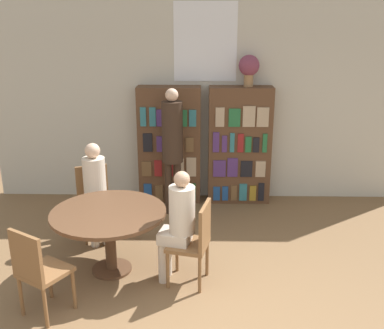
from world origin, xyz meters
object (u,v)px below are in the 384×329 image
object	(u,v)px
flower_vase	(249,67)
librarian_standing	(172,139)
bookshelf_left	(170,145)
reading_table	(109,221)
chair_near_camera	(38,269)
seated_reader_left	(96,187)
chair_left_side	(94,197)
seated_reader_right	(178,220)
chair_far_side	(195,239)
bookshelf_right	(239,146)

from	to	relation	value
flower_vase	librarian_standing	xyz separation A→B (m)	(-1.06, -0.51, -0.92)
bookshelf_left	reading_table	xyz separation A→B (m)	(-0.52, -2.06, -0.26)
flower_vase	chair_near_camera	xyz separation A→B (m)	(-2.15, -2.88, -1.51)
reading_table	seated_reader_left	distance (m)	0.79
chair_near_camera	chair_left_side	size ratio (longest dim) A/B	1.00
flower_vase	librarian_standing	world-z (taller)	flower_vase
bookshelf_left	seated_reader_right	distance (m)	2.26
chair_left_side	seated_reader_right	distance (m)	1.56
seated_reader_left	seated_reader_right	xyz separation A→B (m)	(1.05, -0.90, -0.02)
chair_near_camera	reading_table	bearing A→B (deg)	90.00
bookshelf_left	flower_vase	size ratio (longest dim) A/B	3.92
chair_near_camera	chair_far_side	world-z (taller)	same
bookshelf_left	seated_reader_left	size ratio (longest dim) A/B	1.39
reading_table	seated_reader_left	xyz separation A→B (m)	(-0.30, 0.72, 0.12)
chair_far_side	seated_reader_left	world-z (taller)	seated_reader_left
chair_left_side	chair_far_side	world-z (taller)	same
seated_reader_left	librarian_standing	bearing A→B (deg)	-159.41
bookshelf_right	bookshelf_left	bearing A→B (deg)	179.99
flower_vase	seated_reader_left	distance (m)	2.70
bookshelf_left	seated_reader_left	xyz separation A→B (m)	(-0.82, -1.34, -0.15)
reading_table	seated_reader_right	world-z (taller)	seated_reader_right
chair_near_camera	seated_reader_left	world-z (taller)	seated_reader_left
seated_reader_left	librarian_standing	xyz separation A→B (m)	(0.89, 0.84, 0.37)
bookshelf_right	chair_far_side	bearing A→B (deg)	-105.36
flower_vase	chair_far_side	size ratio (longest dim) A/B	0.49
reading_table	chair_left_side	bearing A→B (deg)	112.66
bookshelf_right	librarian_standing	world-z (taller)	librarian_standing
seated_reader_left	seated_reader_right	distance (m)	1.38
bookshelf_right	librarian_standing	bearing A→B (deg)	-152.51
flower_vase	chair_left_side	world-z (taller)	flower_vase
seated_reader_left	chair_near_camera	bearing A→B (deg)	60.00
bookshelf_right	seated_reader_right	distance (m)	2.38
seated_reader_right	chair_left_side	bearing A→B (deg)	59.96
bookshelf_left	flower_vase	bearing A→B (deg)	0.24
reading_table	chair_near_camera	xyz separation A→B (m)	(-0.50, -0.82, -0.10)
seated_reader_right	seated_reader_left	bearing A→B (deg)	62.96
chair_far_side	seated_reader_left	bearing A→B (deg)	66.00
chair_left_side	librarian_standing	size ratio (longest dim) A/B	0.50
seated_reader_left	reading_table	bearing A→B (deg)	90.00
seated_reader_left	seated_reader_right	world-z (taller)	seated_reader_left
chair_near_camera	librarian_standing	bearing A→B (deg)	96.66
reading_table	flower_vase	bearing A→B (deg)	51.30
bookshelf_right	flower_vase	distance (m)	1.15
bookshelf_left	seated_reader_left	distance (m)	1.58
chair_left_side	librarian_standing	xyz separation A→B (m)	(0.96, 0.68, 0.59)
librarian_standing	chair_near_camera	bearing A→B (deg)	-114.68
chair_near_camera	seated_reader_right	distance (m)	1.42
bookshelf_left	chair_near_camera	size ratio (longest dim) A/B	1.93
chair_near_camera	chair_far_side	distance (m)	1.55
librarian_standing	seated_reader_left	bearing A→B (deg)	-136.75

